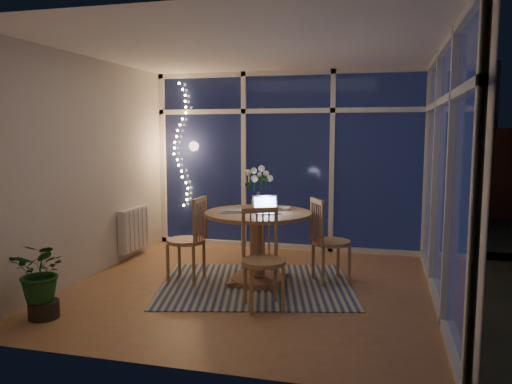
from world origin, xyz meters
The scene contains 25 objects.
floor centered at (0.00, 0.00, 0.00)m, with size 4.00×4.00×0.00m, color olive.
ceiling centered at (0.00, 0.00, 2.60)m, with size 4.00×4.00×0.00m, color silver.
wall_back centered at (0.00, 2.00, 1.30)m, with size 4.00×0.04×2.60m, color beige.
wall_front centered at (0.00, -2.00, 1.30)m, with size 4.00×0.04×2.60m, color beige.
wall_left centered at (-2.00, 0.00, 1.30)m, with size 0.04×4.00×2.60m, color beige.
wall_right centered at (2.00, 0.00, 1.30)m, with size 0.04×4.00×2.60m, color beige.
window_wall_back centered at (0.00, 1.96, 1.30)m, with size 4.00×0.10×2.60m, color white.
window_wall_right centered at (1.96, 0.00, 1.30)m, with size 0.10×4.00×2.60m, color white.
radiator centered at (-1.94, 0.90, 0.40)m, with size 0.10×0.70×0.58m, color silver.
fairy_lights centered at (-1.65, 1.88, 1.52)m, with size 0.24×0.10×1.85m, color #FEC265, non-canonical shape.
garden_patio centered at (0.50, 5.00, -0.06)m, with size 12.00×6.00×0.10m, color black.
garden_fence centered at (0.00, 5.50, 0.90)m, with size 11.00×0.08×1.80m, color #3A1E15.
neighbour_roof centered at (0.30, 8.50, 2.20)m, with size 7.00×3.00×2.20m, color #33363E.
garden_shrubs centered at (-0.80, 3.40, 0.45)m, with size 0.90×0.90×0.90m, color black.
rug centered at (0.01, 0.07, 0.01)m, with size 2.13×1.70×0.01m, color beige.
dining_table centered at (0.01, 0.17, 0.41)m, with size 1.21×1.21×0.83m, color #A26F49.
chair_left centered at (-0.81, 0.04, 0.50)m, with size 0.46×0.46×1.00m, color #A26F49.
chair_right centered at (0.82, 0.40, 0.50)m, with size 0.46×0.46×0.99m, color #A26F49.
chair_front centered at (0.27, -0.62, 0.49)m, with size 0.46×0.46×0.99m, color #A26F49.
laptop centered at (0.13, 0.10, 0.93)m, with size 0.28×0.25×0.21m, color silver, non-canonical shape.
flower_vase centered at (-0.06, 0.49, 0.93)m, with size 0.20×0.20×0.21m, color white.
bowl centered at (0.27, 0.40, 0.84)m, with size 0.15×0.15×0.04m, color white.
newspapers centered at (-0.22, 0.14, 0.84)m, with size 0.33×0.26×0.02m, color beige.
phone centered at (0.13, 0.04, 0.83)m, with size 0.11×0.05×0.01m, color black.
potted_plant centered at (-1.65, -1.38, 0.38)m, with size 0.54×0.47×0.76m, color #164019.
Camera 1 is at (1.39, -5.22, 1.72)m, focal length 35.00 mm.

